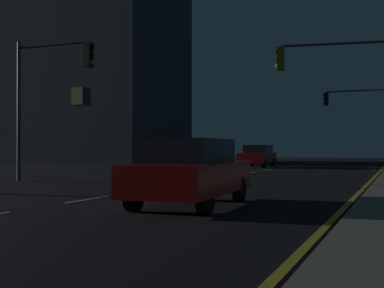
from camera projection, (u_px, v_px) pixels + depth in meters
The scene contains 9 objects.
ground_plane at pixel (202, 181), 21.76m from camera, with size 112.00×112.00×0.00m, color black.
lane_markings_center at pixel (228, 176), 25.01m from camera, with size 0.14×50.00×0.01m.
lane_edge_line at pixel (374, 178), 24.00m from camera, with size 0.14×53.00×0.01m.
car at pixel (190, 171), 12.21m from camera, with size 2.02×4.48×1.57m.
car_oncoming at pixel (257, 156), 37.32m from camera, with size 1.90×4.43×1.57m.
traffic_light_far_left at pixel (363, 109), 38.27m from camera, with size 5.16×0.52×5.66m.
traffic_light_near_right at pixel (49, 82), 21.09m from camera, with size 3.70×0.34×5.74m.
traffic_light_near_left at pixel (341, 78), 21.37m from camera, with size 4.70×0.88×5.71m.
building_distant at pixel (56, 18), 54.53m from camera, with size 24.91×13.32×29.68m.
Camera 1 is at (7.70, -2.87, 1.36)m, focal length 49.37 mm.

